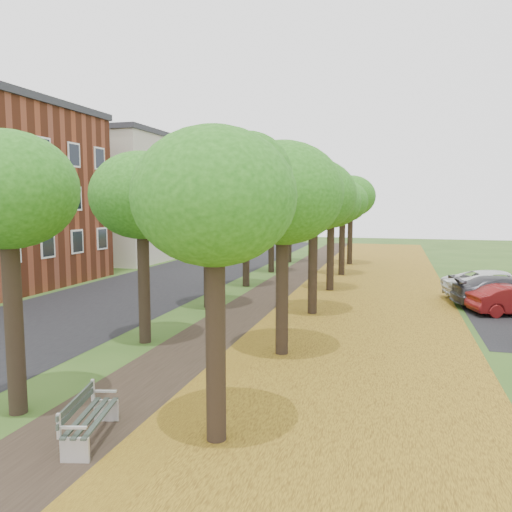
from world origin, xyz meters
The scene contains 10 objects.
ground centered at (0.00, 0.00, 0.00)m, with size 120.00×120.00×0.00m, color #2D4C19.
street_asphalt centered at (-7.50, 15.00, 0.00)m, with size 8.00×70.00×0.01m, color black.
footpath centered at (0.00, 15.00, 0.00)m, with size 3.20×70.00×0.01m, color black.
leaf_verge centered at (5.00, 15.00, 0.01)m, with size 7.50×70.00×0.01m, color #A8811F.
tree_row_west centered at (-2.20, 15.00, 4.78)m, with size 3.45×33.45×6.30m.
tree_row_east centered at (2.60, 15.00, 4.78)m, with size 3.45×33.45×6.30m.
building_cream centered at (-17.00, 33.00, 5.21)m, with size 10.30×20.30×10.40m.
bench centered at (0.12, -0.71, 0.48)m, with size 1.01×2.01×0.92m.
car_grey centered at (11.00, 15.46, 0.72)m, with size 2.01×4.95×1.44m, color #38373C.
car_white centered at (11.00, 17.05, 0.75)m, with size 2.48×5.38×1.50m, color white.
Camera 1 is at (5.97, -9.06, 4.78)m, focal length 35.00 mm.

